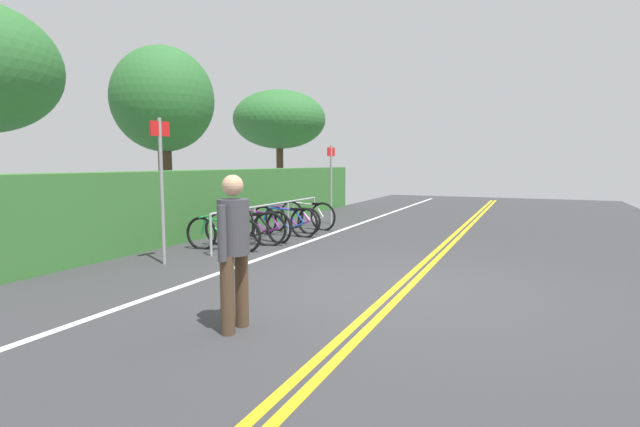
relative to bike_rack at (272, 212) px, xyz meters
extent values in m
cube|color=#353538|center=(-3.05, -3.79, -0.62)|extent=(37.32, 10.58, 0.05)
cube|color=gold|center=(-3.05, -3.87, -0.59)|extent=(33.59, 0.10, 0.00)
cube|color=gold|center=(-3.05, -3.71, -0.59)|extent=(33.59, 0.10, 0.00)
cube|color=white|center=(-3.05, -0.96, -0.59)|extent=(33.59, 0.12, 0.00)
cylinder|color=#9EA0A5|center=(-2.26, 0.00, -0.21)|extent=(0.05, 0.05, 0.78)
cylinder|color=#9EA0A5|center=(-0.75, 0.00, -0.21)|extent=(0.05, 0.05, 0.78)
cylinder|color=#9EA0A5|center=(0.75, 0.00, -0.21)|extent=(0.05, 0.05, 0.78)
cylinder|color=#9EA0A5|center=(2.26, 0.00, -0.21)|extent=(0.05, 0.05, 0.78)
cylinder|color=#9EA0A5|center=(0.00, 0.00, 0.18)|extent=(4.53, 0.04, 0.04)
torus|color=black|center=(-1.77, 0.60, -0.28)|extent=(0.14, 0.68, 0.68)
torus|color=black|center=(-1.66, -0.35, -0.28)|extent=(0.14, 0.68, 0.68)
cylinder|color=#198C38|center=(-1.73, 0.24, -0.20)|extent=(0.10, 0.55, 0.47)
cylinder|color=#198C38|center=(-1.72, 0.18, 0.00)|extent=(0.11, 0.65, 0.07)
cylinder|color=#198C38|center=(-1.69, -0.08, -0.22)|extent=(0.06, 0.16, 0.42)
cylinder|color=#198C38|center=(-1.68, -0.18, -0.35)|extent=(0.08, 0.35, 0.17)
cylinder|color=#198C38|center=(-1.67, -0.24, -0.15)|extent=(0.06, 0.24, 0.29)
cylinder|color=#198C38|center=(-1.77, 0.55, -0.13)|extent=(0.05, 0.13, 0.31)
cube|color=black|center=(-1.68, -0.14, 0.01)|extent=(0.10, 0.21, 0.05)
cylinder|color=#198C38|center=(-1.76, 0.50, 0.07)|extent=(0.46, 0.08, 0.03)
torus|color=black|center=(-1.21, 0.51, -0.25)|extent=(0.29, 0.72, 0.74)
torus|color=black|center=(-0.90, -0.44, -0.25)|extent=(0.29, 0.72, 0.74)
cylinder|color=black|center=(-1.09, 0.15, -0.17)|extent=(0.22, 0.55, 0.50)
cylinder|color=black|center=(-1.07, 0.09, 0.05)|extent=(0.25, 0.65, 0.07)
cylinder|color=black|center=(-0.99, -0.17, -0.18)|extent=(0.09, 0.17, 0.45)
cylinder|color=black|center=(-0.95, -0.27, -0.33)|extent=(0.15, 0.35, 0.19)
cylinder|color=black|center=(-0.93, -0.33, -0.11)|extent=(0.11, 0.25, 0.31)
cylinder|color=black|center=(-1.20, 0.46, -0.09)|extent=(0.08, 0.14, 0.33)
cube|color=black|center=(-0.97, -0.23, 0.07)|extent=(0.14, 0.22, 0.05)
cylinder|color=black|center=(-1.18, 0.41, 0.12)|extent=(0.44, 0.17, 0.03)
torus|color=black|center=(-0.25, 0.61, -0.26)|extent=(0.22, 0.72, 0.72)
torus|color=black|center=(-0.50, -0.45, -0.26)|extent=(0.22, 0.72, 0.72)
cylinder|color=purple|center=(-0.34, 0.21, -0.18)|extent=(0.18, 0.61, 0.49)
cylinder|color=purple|center=(-0.36, 0.15, 0.04)|extent=(0.21, 0.73, 0.07)
cylinder|color=purple|center=(-0.43, -0.15, -0.19)|extent=(0.08, 0.18, 0.44)
cylinder|color=purple|center=(-0.46, -0.26, -0.34)|extent=(0.13, 0.39, 0.18)
cylinder|color=purple|center=(-0.48, -0.33, -0.12)|extent=(0.10, 0.27, 0.31)
cylinder|color=purple|center=(-0.26, 0.56, -0.10)|extent=(0.07, 0.15, 0.33)
cube|color=black|center=(-0.45, -0.21, 0.05)|extent=(0.12, 0.21, 0.05)
cylinder|color=purple|center=(-0.27, 0.51, 0.11)|extent=(0.45, 0.14, 0.03)
torus|color=black|center=(0.43, 0.48, -0.26)|extent=(0.07, 0.72, 0.72)
torus|color=black|center=(0.41, -0.60, -0.26)|extent=(0.07, 0.72, 0.72)
cylinder|color=#1947B7|center=(0.42, 0.07, -0.18)|extent=(0.05, 0.62, 0.50)
cylinder|color=#1947B7|center=(0.42, 0.00, 0.04)|extent=(0.05, 0.74, 0.07)
cylinder|color=#1947B7|center=(0.42, -0.29, -0.19)|extent=(0.04, 0.18, 0.44)
cylinder|color=#1947B7|center=(0.41, -0.41, -0.34)|extent=(0.04, 0.39, 0.18)
cylinder|color=#1947B7|center=(0.41, -0.48, -0.12)|extent=(0.04, 0.27, 0.31)
cylinder|color=#1947B7|center=(0.43, 0.43, -0.10)|extent=(0.04, 0.14, 0.33)
cube|color=black|center=(0.42, -0.36, 0.05)|extent=(0.08, 0.20, 0.05)
cylinder|color=#1947B7|center=(0.43, 0.37, 0.11)|extent=(0.46, 0.04, 0.03)
torus|color=black|center=(1.09, 0.52, -0.29)|extent=(0.13, 0.66, 0.66)
torus|color=black|center=(0.97, -0.46, -0.29)|extent=(0.13, 0.66, 0.66)
cylinder|color=purple|center=(1.04, 0.15, -0.22)|extent=(0.10, 0.57, 0.45)
cylinder|color=purple|center=(1.04, 0.09, -0.02)|extent=(0.11, 0.68, 0.07)
cylinder|color=purple|center=(1.00, -0.18, -0.23)|extent=(0.05, 0.17, 0.40)
cylinder|color=purple|center=(0.99, -0.29, -0.36)|extent=(0.08, 0.36, 0.17)
cylinder|color=purple|center=(0.98, -0.36, -0.16)|extent=(0.06, 0.25, 0.28)
cylinder|color=purple|center=(1.08, 0.47, -0.15)|extent=(0.05, 0.14, 0.30)
cube|color=black|center=(1.00, -0.25, -0.01)|extent=(0.10, 0.21, 0.05)
cylinder|color=purple|center=(1.08, 0.42, 0.04)|extent=(0.46, 0.08, 0.03)
torus|color=black|center=(1.80, 0.44, -0.25)|extent=(0.16, 0.74, 0.74)
torus|color=black|center=(1.65, -0.53, -0.25)|extent=(0.16, 0.74, 0.74)
cylinder|color=white|center=(1.74, 0.07, -0.16)|extent=(0.12, 0.56, 0.51)
cylinder|color=white|center=(1.73, 0.01, 0.06)|extent=(0.13, 0.67, 0.07)
cylinder|color=white|center=(1.69, -0.26, -0.18)|extent=(0.06, 0.17, 0.46)
cylinder|color=white|center=(1.68, -0.36, -0.33)|extent=(0.09, 0.36, 0.19)
cylinder|color=white|center=(1.67, -0.43, -0.10)|extent=(0.07, 0.25, 0.31)
cylinder|color=white|center=(1.79, 0.39, -0.09)|extent=(0.05, 0.14, 0.34)
cube|color=black|center=(1.68, -0.32, 0.07)|extent=(0.11, 0.21, 0.05)
cylinder|color=white|center=(1.78, 0.34, 0.13)|extent=(0.46, 0.09, 0.03)
cylinder|color=#4C3826|center=(-5.23, -2.63, -0.20)|extent=(0.14, 0.14, 0.79)
cylinder|color=#4C3826|center=(-5.49, -2.64, -0.20)|extent=(0.14, 0.14, 0.79)
cylinder|color=#3F3F47|center=(-5.36, -2.64, 0.48)|extent=(0.32, 0.32, 0.56)
sphere|color=tan|center=(-5.36, -2.64, 0.89)|extent=(0.21, 0.21, 0.21)
cylinder|color=#3F3F47|center=(-5.16, -2.63, 0.44)|extent=(0.09, 0.09, 0.55)
cylinder|color=#3F3F47|center=(-5.56, -2.64, 0.44)|extent=(0.09, 0.09, 0.55)
cylinder|color=gray|center=(-3.17, 0.29, 0.63)|extent=(0.06, 0.06, 2.45)
cube|color=red|center=(-3.17, 0.29, 1.68)|extent=(0.36, 0.10, 0.24)
cylinder|color=gray|center=(2.89, -0.23, 0.50)|extent=(0.06, 0.06, 2.19)
cube|color=red|center=(2.89, -0.23, 1.42)|extent=(0.36, 0.08, 0.24)
cube|color=#387533|center=(1.50, 1.81, 0.18)|extent=(13.53, 0.81, 1.54)
cylinder|color=#473323|center=(0.71, 3.70, 0.48)|extent=(0.36, 0.36, 2.15)
ellipsoid|color=#2D6B30|center=(0.71, 3.70, 2.80)|extent=(2.68, 2.68, 2.76)
cylinder|color=#473323|center=(6.97, 3.64, 0.59)|extent=(0.27, 0.27, 2.37)
ellipsoid|color=#2D6B30|center=(6.97, 3.64, 2.78)|extent=(3.56, 3.56, 2.23)
camera|label=1|loc=(-9.30, -5.35, 1.11)|focal=26.60mm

